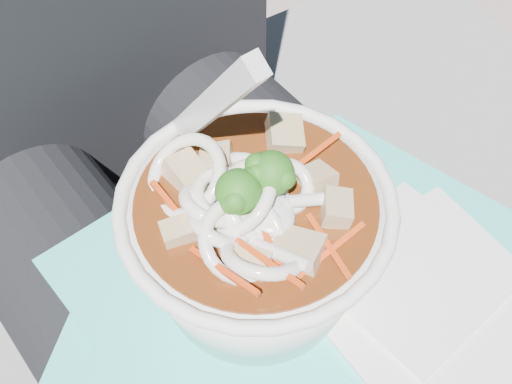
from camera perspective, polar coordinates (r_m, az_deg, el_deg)
stone_ledge at (r=0.89m, az=-5.08°, el=-12.80°), size 1.04×0.59×0.45m
lap at (r=0.57m, az=1.52°, el=-11.54°), size 0.33×0.48×0.14m
person_body at (r=0.58m, az=-4.10°, el=-3.82°), size 0.34×0.94×0.99m
plastic_bag at (r=0.49m, az=1.34°, el=-9.18°), size 0.39×0.32×0.02m
napkins at (r=0.49m, az=13.56°, el=-8.12°), size 0.15×0.16×0.01m
udon_bowl at (r=0.44m, az=-0.08°, el=-3.52°), size 0.20×0.20×0.20m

